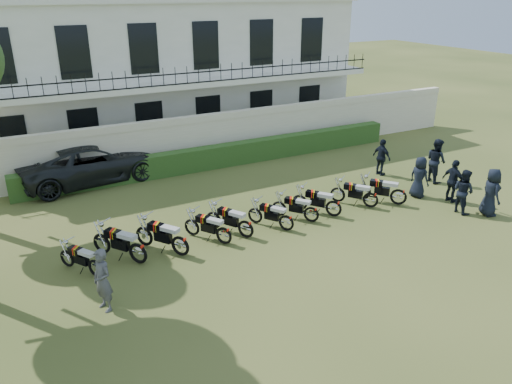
% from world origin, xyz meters
% --- Properties ---
extents(ground, '(100.00, 100.00, 0.00)m').
position_xyz_m(ground, '(0.00, 0.00, 0.00)').
color(ground, '#35441B').
rests_on(ground, ground).
extents(perimeter_wall, '(30.00, 0.35, 2.30)m').
position_xyz_m(perimeter_wall, '(0.00, 8.00, 1.17)').
color(perimeter_wall, silver).
rests_on(perimeter_wall, ground).
extents(hedge, '(18.00, 0.60, 1.00)m').
position_xyz_m(hedge, '(1.00, 7.20, 0.50)').
color(hedge, '#254619').
rests_on(hedge, ground).
extents(building, '(20.40, 9.60, 7.40)m').
position_xyz_m(building, '(0.00, 13.96, 3.71)').
color(building, white).
rests_on(building, ground).
extents(motorcycle_0, '(0.98, 1.46, 0.92)m').
position_xyz_m(motorcycle_0, '(-6.12, 0.11, 0.42)').
color(motorcycle_0, black).
rests_on(motorcycle_0, ground).
extents(motorcycle_1, '(1.28, 1.72, 1.12)m').
position_xyz_m(motorcycle_1, '(-4.85, 0.28, 0.52)').
color(motorcycle_1, black).
rests_on(motorcycle_1, ground).
extents(motorcycle_2, '(1.23, 1.73, 1.11)m').
position_xyz_m(motorcycle_2, '(-3.59, 0.14, 0.51)').
color(motorcycle_2, black).
rests_on(motorcycle_2, ground).
extents(motorcycle_3, '(1.08, 1.57, 0.99)m').
position_xyz_m(motorcycle_3, '(-2.10, 0.21, 0.46)').
color(motorcycle_3, black).
rests_on(motorcycle_3, ground).
extents(motorcycle_4, '(1.04, 1.69, 1.04)m').
position_xyz_m(motorcycle_4, '(-1.29, 0.28, 0.48)').
color(motorcycle_4, black).
rests_on(motorcycle_4, ground).
extents(motorcycle_5, '(1.04, 1.52, 0.96)m').
position_xyz_m(motorcycle_5, '(0.16, 0.10, 0.44)').
color(motorcycle_5, black).
rests_on(motorcycle_5, ground).
extents(motorcycle_6, '(1.16, 1.44, 0.96)m').
position_xyz_m(motorcycle_6, '(1.27, 0.28, 0.44)').
color(motorcycle_6, black).
rests_on(motorcycle_6, ground).
extents(motorcycle_7, '(1.22, 1.56, 1.03)m').
position_xyz_m(motorcycle_7, '(2.23, 0.29, 0.47)').
color(motorcycle_7, black).
rests_on(motorcycle_7, ground).
extents(motorcycle_8, '(1.20, 1.51, 1.01)m').
position_xyz_m(motorcycle_8, '(3.92, 0.30, 0.46)').
color(motorcycle_8, black).
rests_on(motorcycle_8, ground).
extents(motorcycle_9, '(1.34, 1.57, 1.07)m').
position_xyz_m(motorcycle_9, '(5.01, -0.00, 0.49)').
color(motorcycle_9, black).
rests_on(motorcycle_9, ground).
extents(suv, '(6.20, 3.44, 1.64)m').
position_xyz_m(suv, '(-4.69, 8.00, 0.82)').
color(suv, black).
rests_on(suv, ground).
extents(inspector, '(0.60, 0.73, 1.70)m').
position_xyz_m(inspector, '(-6.21, -1.55, 0.85)').
color(inspector, '#545559').
rests_on(inspector, ground).
extents(officer_0, '(0.82, 1.00, 1.76)m').
position_xyz_m(officer_0, '(7.30, -2.15, 0.88)').
color(officer_0, black).
rests_on(officer_0, ground).
extents(officer_1, '(0.64, 0.81, 1.65)m').
position_xyz_m(officer_1, '(6.61, -1.53, 0.82)').
color(officer_1, black).
rests_on(officer_1, ground).
extents(officer_2, '(0.46, 1.00, 1.67)m').
position_xyz_m(officer_2, '(7.06, -0.67, 0.84)').
color(officer_2, black).
rests_on(officer_2, ground).
extents(officer_3, '(0.66, 0.88, 1.64)m').
position_xyz_m(officer_3, '(6.27, 0.30, 0.82)').
color(officer_3, black).
rests_on(officer_3, ground).
extents(officer_4, '(0.83, 1.00, 1.87)m').
position_xyz_m(officer_4, '(8.12, 1.23, 0.93)').
color(officer_4, black).
rests_on(officer_4, ground).
extents(officer_5, '(0.51, 0.99, 1.62)m').
position_xyz_m(officer_5, '(6.64, 2.90, 0.81)').
color(officer_5, black).
rests_on(officer_5, ground).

